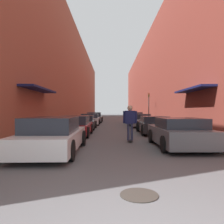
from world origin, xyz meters
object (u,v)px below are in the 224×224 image
at_px(parked_car_right_2, 140,121).
at_px(manhole_cover, 139,195).
at_px(parked_car_right_0, 179,133).
at_px(skateboarder, 130,119).
at_px(traffic_light, 149,104).
at_px(parked_car_right_1, 153,125).
at_px(parked_car_left_0, 53,135).
at_px(parked_car_left_3, 90,119).
at_px(parked_car_left_2, 84,122).
at_px(parked_car_left_1, 75,126).
at_px(parked_car_left_4, 94,117).
at_px(parked_car_right_3, 134,118).

xyz_separation_m(parked_car_right_2, manhole_cover, (-2.26, -16.52, -0.60)).
height_order(parked_car_right_0, skateboarder, skateboarder).
bearing_deg(traffic_light, parked_car_right_0, -96.00).
xyz_separation_m(parked_car_right_0, parked_car_right_1, (0.01, 5.49, -0.03)).
xyz_separation_m(parked_car_left_0, parked_car_right_2, (4.89, 12.45, -0.02)).
relative_size(parked_car_left_3, skateboarder, 2.24).
height_order(parked_car_left_2, traffic_light, traffic_light).
bearing_deg(parked_car_left_1, parked_car_left_3, 90.24).
bearing_deg(parked_car_right_0, traffic_light, 84.00).
bearing_deg(skateboarder, parked_car_left_4, 99.70).
bearing_deg(parked_car_left_0, skateboarder, 41.47).
distance_m(parked_car_left_1, manhole_cover, 9.76).
height_order(parked_car_left_4, parked_car_right_2, parked_car_left_4).
xyz_separation_m(parked_car_left_1, skateboarder, (3.11, -2.58, 0.52)).
height_order(parked_car_right_0, manhole_cover, parked_car_right_0).
relative_size(parked_car_right_0, parked_car_right_3, 0.93).
bearing_deg(parked_car_right_0, parked_car_right_3, 90.05).
relative_size(parked_car_left_4, parked_car_right_2, 1.10).
bearing_deg(manhole_cover, parked_car_right_3, 83.91).
height_order(parked_car_right_2, manhole_cover, parked_car_right_2).
xyz_separation_m(parked_car_right_3, traffic_light, (1.89, 1.01, 1.67)).
bearing_deg(parked_car_left_4, parked_car_left_0, -89.98).
bearing_deg(parked_car_right_1, parked_car_left_0, -127.25).
relative_size(parked_car_left_3, parked_car_right_1, 0.93).
bearing_deg(manhole_cover, parked_car_left_2, 100.80).
bearing_deg(parked_car_left_2, parked_car_left_3, 89.73).
bearing_deg(parked_car_right_0, parked_car_left_2, 119.01).
bearing_deg(manhole_cover, parked_car_left_0, 122.80).
relative_size(parked_car_right_2, skateboarder, 2.41).
relative_size(parked_car_left_0, parked_car_left_2, 1.15).
relative_size(parked_car_left_1, parked_car_left_3, 1.01).
height_order(parked_car_left_3, manhole_cover, parked_car_left_3).
relative_size(parked_car_left_2, parked_car_right_1, 0.96).
xyz_separation_m(parked_car_left_4, parked_car_right_0, (4.99, -19.67, -0.03)).
relative_size(parked_car_right_3, traffic_light, 1.23).
distance_m(parked_car_left_3, parked_car_right_1, 10.19).
bearing_deg(parked_car_right_1, traffic_light, 81.41).
distance_m(parked_car_left_1, parked_car_right_2, 8.69).
bearing_deg(parked_car_left_4, skateboarder, -80.30).
distance_m(parked_car_left_1, parked_car_right_1, 5.19).
xyz_separation_m(parked_car_right_1, parked_car_right_3, (-0.03, 11.29, 0.07)).
bearing_deg(parked_car_right_3, parked_car_left_1, -111.72).
bearing_deg(parked_car_right_1, parked_car_left_4, 109.44).
height_order(parked_car_left_2, skateboarder, skateboarder).
xyz_separation_m(parked_car_left_1, parked_car_right_3, (5.01, 12.56, 0.06)).
distance_m(parked_car_left_4, skateboarder, 18.29).
height_order(parked_car_left_3, parked_car_right_1, parked_car_left_3).
relative_size(parked_car_left_1, parked_car_right_1, 0.94).
distance_m(parked_car_left_2, manhole_cover, 14.59).
distance_m(parked_car_left_2, parked_car_right_0, 10.49).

